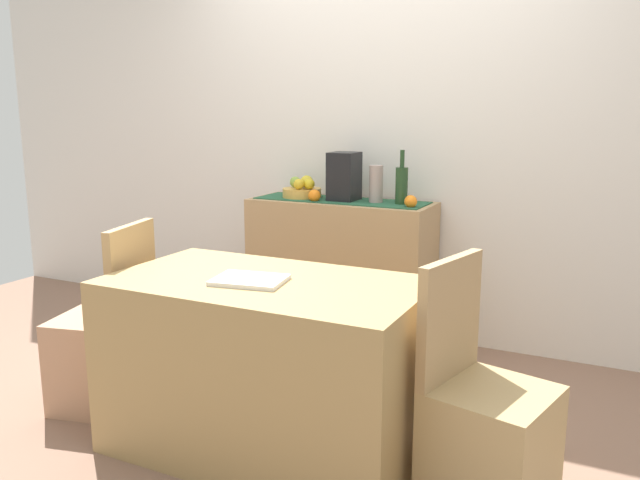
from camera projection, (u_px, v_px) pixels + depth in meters
name	position (u px, v px, depth m)	size (l,w,h in m)	color
ground_plane	(296.00, 403.00, 3.20)	(6.40, 6.40, 0.02)	#866451
room_wall_rear	(385.00, 120.00, 3.96)	(6.40, 0.06, 2.70)	silver
sideboard_console	(341.00, 271.00, 3.99)	(1.12, 0.42, 0.87)	tan
table_runner	(341.00, 200.00, 3.90)	(1.05, 0.32, 0.01)	#245438
fruit_bowl	(302.00, 193.00, 4.01)	(0.24, 0.24, 0.06)	gold
apple_upper	(295.00, 182.00, 4.04)	(0.07, 0.07, 0.07)	#85A53F
apple_rear	(299.00, 184.00, 3.94)	(0.06, 0.06, 0.06)	gold
apple_left	(307.00, 182.00, 4.02)	(0.08, 0.08, 0.08)	gold
apple_front	(309.00, 184.00, 3.95)	(0.07, 0.07, 0.07)	gold
wine_bottle	(402.00, 185.00, 3.72)	(0.07, 0.07, 0.32)	#213D1F
coffee_maker	(344.00, 177.00, 3.87)	(0.16, 0.18, 0.29)	black
ceramic_vase	(376.00, 184.00, 3.79)	(0.08, 0.08, 0.22)	#A28C86
orange_loose_mid	(314.00, 196.00, 3.85)	(0.07, 0.07, 0.07)	orange
orange_loose_end	(411.00, 202.00, 3.62)	(0.07, 0.07, 0.07)	orange
dining_table	(267.00, 366.00, 2.69)	(1.29, 0.73, 0.74)	#A58551
open_book	(250.00, 280.00, 2.58)	(0.28, 0.21, 0.02)	white
chair_near_window	(106.00, 353.00, 3.11)	(0.48, 0.48, 0.90)	tan
chair_by_corner	(486.00, 436.00, 2.32)	(0.48, 0.48, 0.90)	tan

